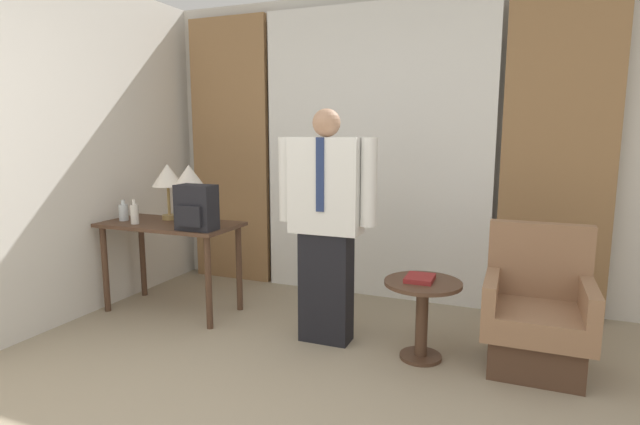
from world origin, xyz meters
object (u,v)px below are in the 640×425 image
object	(u,v)px
bottle_near_edge	(124,212)
armchair	(536,318)
table_lamp_right	(189,178)
side_table	(422,306)
book	(420,278)
desk	(171,237)
person	(326,220)
bottle_by_lamp	(135,214)
backpack	(196,208)
table_lamp_left	(168,177)

from	to	relation	value
bottle_near_edge	armchair	size ratio (longest dim) A/B	0.19
table_lamp_right	side_table	bearing A→B (deg)	-7.47
bottle_near_edge	book	bearing A→B (deg)	-1.50
bottle_near_edge	table_lamp_right	bearing A→B (deg)	19.25
desk	person	world-z (taller)	person
bottle_by_lamp	armchair	size ratio (longest dim) A/B	0.22
table_lamp_right	person	distance (m)	1.34
desk	book	size ratio (longest dim) A/B	5.42
bottle_by_lamp	armchair	xyz separation A→B (m)	(3.03, 0.17, -0.51)
bottle_by_lamp	side_table	distance (m)	2.38
table_lamp_right	bottle_near_edge	distance (m)	0.64
backpack	armchair	bearing A→B (deg)	4.60
person	armchair	world-z (taller)	person
person	table_lamp_right	bearing A→B (deg)	170.46
desk	table_lamp_right	size ratio (longest dim) A/B	2.41
desk	bottle_by_lamp	bearing A→B (deg)	-148.02
desk	backpack	bearing A→B (deg)	-24.15
table_lamp_left	book	world-z (taller)	table_lamp_left
table_lamp_right	book	distance (m)	2.07
desk	bottle_near_edge	size ratio (longest dim) A/B	6.50
bottle_by_lamp	book	world-z (taller)	bottle_by_lamp
table_lamp_right	side_table	distance (m)	2.15
person	desk	bearing A→B (deg)	176.40
backpack	person	size ratio (longest dim) A/B	0.21
backpack	desk	bearing A→B (deg)	155.85
table_lamp_right	side_table	xyz separation A→B (m)	(1.99, -0.26, -0.75)
desk	bottle_by_lamp	world-z (taller)	bottle_by_lamp
armchair	book	world-z (taller)	armchair
table_lamp_right	person	xyz separation A→B (m)	(1.30, -0.22, -0.23)
person	side_table	xyz separation A→B (m)	(0.69, -0.04, -0.52)
backpack	person	distance (m)	1.03
side_table	book	size ratio (longest dim) A/B	2.53
table_lamp_right	bottle_near_edge	size ratio (longest dim) A/B	2.70
bottle_by_lamp	table_lamp_left	bearing A→B (deg)	65.65
desk	bottle_by_lamp	distance (m)	0.34
backpack	person	xyz separation A→B (m)	(1.02, 0.09, -0.04)
backpack	table_lamp_left	bearing A→B (deg)	148.50
bottle_near_edge	bottle_by_lamp	distance (m)	0.22
bottle_near_edge	desk	bearing A→B (deg)	7.65
bottle_near_edge	book	distance (m)	2.52
table_lamp_right	bottle_by_lamp	world-z (taller)	table_lamp_right
table_lamp_left	book	xyz separation A→B (m)	(2.19, -0.25, -0.57)
table_lamp_left	side_table	xyz separation A→B (m)	(2.21, -0.26, -0.75)
desk	table_lamp_right	distance (m)	0.51
book	backpack	bearing A→B (deg)	-178.29
desk	bottle_near_edge	bearing A→B (deg)	-172.35
backpack	table_lamp_right	bearing A→B (deg)	132.61
backpack	book	xyz separation A→B (m)	(1.69, 0.05, -0.38)
armchair	side_table	size ratio (longest dim) A/B	1.70
bottle_near_edge	backpack	bearing A→B (deg)	-8.09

